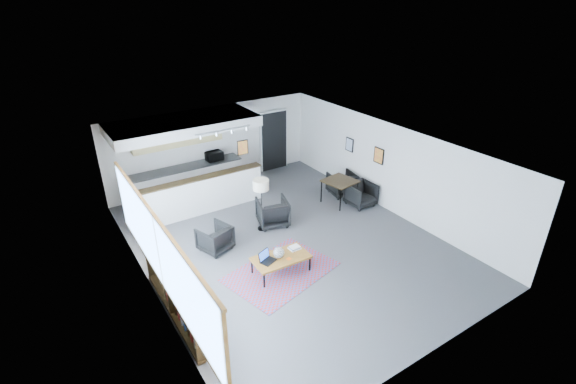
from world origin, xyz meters
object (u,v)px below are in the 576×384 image
floor_lamp (261,187)px  dining_chair_near (361,195)px  laptop (266,258)px  microwave (214,155)px  book_stack (295,248)px  dining_chair_far (342,184)px  armchair_right (273,211)px  armchair_left (215,237)px  ceramic_pot (279,253)px  dining_table (340,182)px  coffee_table (281,258)px

floor_lamp → dining_chair_near: bearing=-7.6°
laptop → microwave: bearing=56.7°
book_stack → dining_chair_far: bearing=34.4°
book_stack → armchair_right: bearing=74.1°
armchair_left → ceramic_pot: bearing=97.9°
armchair_left → dining_table: (4.27, 0.31, 0.30)m
ceramic_pot → laptop: bearing=171.5°
floor_lamp → book_stack: bearing=-95.0°
coffee_table → armchair_left: bearing=120.0°
ceramic_pot → armchair_left: (-0.85, 1.68, -0.19)m
coffee_table → laptop: laptop is taller
laptop → armchair_left: (-0.53, 1.64, -0.13)m
ceramic_pot → floor_lamp: (0.65, 1.91, 0.74)m
coffee_table → dining_table: (3.38, 2.01, 0.28)m
coffee_table → microwave: 5.23m
dining_table → microwave: (-2.69, 3.13, 0.44)m
dining_chair_far → microwave: (-3.12, 2.74, 0.77)m
floor_lamp → dining_chair_near: floor_lamp is taller
dining_chair_far → coffee_table: bearing=42.1°
microwave → coffee_table: bearing=-103.2°
floor_lamp → dining_table: (2.78, 0.08, -0.62)m
armchair_left → dining_table: 4.29m
book_stack → armchair_left: size_ratio=0.37×
armchair_right → dining_chair_near: 2.87m
microwave → ceramic_pot: bearing=-103.7°
ceramic_pot → floor_lamp: size_ratio=0.17×
ceramic_pot → dining_chair_far: 4.54m
dining_chair_near → microwave: bearing=129.5°
floor_lamp → dining_chair_far: (3.21, 0.47, -0.95)m
book_stack → floor_lamp: bearing=85.0°
coffee_table → dining_chair_near: bearing=23.8°
armchair_left → dining_chair_near: bearing=158.8°
dining_chair_far → floor_lamp: bearing=18.3°
coffee_table → dining_chair_near: 4.10m
ceramic_pot → microwave: size_ratio=0.48×
armchair_left → floor_lamp: bearing=170.0°
floor_lamp → dining_chair_far: floor_lamp is taller
laptop → dining_table: 4.22m
coffee_table → armchair_left: (-0.89, 1.70, -0.03)m
laptop → ceramic_pot: (0.31, -0.05, 0.06)m
armchair_right → dining_chair_far: (2.82, 0.41, -0.08)m
ceramic_pot → armchair_right: size_ratio=0.30×
armchair_left → floor_lamp: 1.77m
armchair_left → armchair_right: 1.90m
ceramic_pot → dining_chair_near: size_ratio=0.38×
laptop → coffee_table: bearing=-31.3°
ceramic_pot → armchair_right: 2.24m
coffee_table → armchair_left: armchair_left is taller
armchair_right → floor_lamp: bearing=25.8°
dining_table → dining_chair_near: bearing=-49.6°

